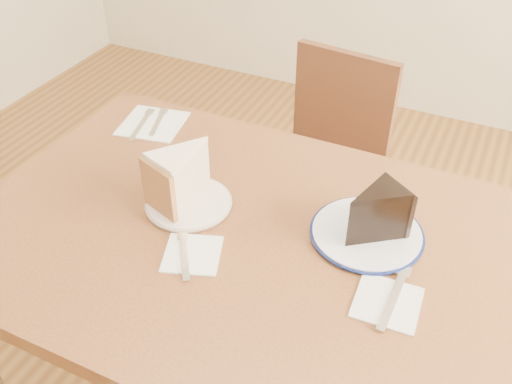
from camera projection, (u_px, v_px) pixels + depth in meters
The scene contains 13 objects.
table at pixel (251, 269), 1.24m from camera, with size 1.20×0.80×0.75m.
chair_far at pixel (321, 169), 1.86m from camera, with size 0.45×0.45×0.81m.
plate_cream at pixel (189, 203), 1.25m from camera, with size 0.18×0.18×0.01m, color white.
plate_navy at pixel (367, 234), 1.17m from camera, with size 0.22×0.22×0.01m, color white.
carrot_cake at pixel (185, 176), 1.22m from camera, with size 0.10×0.14×0.11m, color beige, non-canonical shape.
chocolate_cake at pixel (372, 217), 1.13m from camera, with size 0.08×0.12×0.10m, color black, non-canonical shape.
napkin_cream at pixel (192, 254), 1.13m from camera, with size 0.11×0.11×0.00m, color white.
napkin_navy at pixel (387, 302), 1.03m from camera, with size 0.12×0.12×0.00m, color white.
napkin_spare at pixel (153, 123), 1.52m from camera, with size 0.16×0.16×0.00m, color white.
fork_cream at pixel (184, 255), 1.12m from camera, with size 0.01×0.14×0.00m, color silver.
knife_navy at pixel (394, 297), 1.04m from camera, with size 0.02×0.17×0.00m, color silver.
fork_spare at pixel (158, 122), 1.52m from camera, with size 0.01×0.14×0.00m, color silver.
knife_spare at pixel (141, 125), 1.50m from camera, with size 0.01×0.16×0.00m, color white.
Camera 1 is at (0.38, -0.78, 1.55)m, focal length 40.00 mm.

